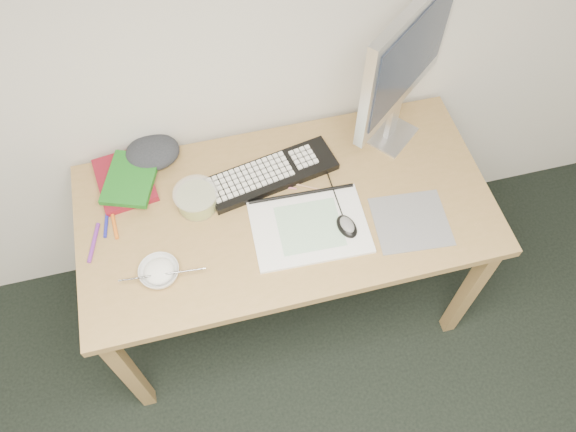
% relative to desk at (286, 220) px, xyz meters
% --- Properties ---
extents(desk, '(1.40, 0.70, 0.75)m').
position_rel_desk_xyz_m(desk, '(0.00, 0.00, 0.00)').
color(desk, '#A57E4C').
rests_on(desk, ground).
extents(mousepad, '(0.26, 0.24, 0.00)m').
position_rel_desk_xyz_m(mousepad, '(0.39, -0.16, 0.08)').
color(mousepad, slate).
rests_on(mousepad, desk).
extents(sketchpad, '(0.39, 0.28, 0.01)m').
position_rel_desk_xyz_m(sketchpad, '(0.06, -0.10, 0.09)').
color(sketchpad, white).
rests_on(sketchpad, desk).
extents(keyboard, '(0.48, 0.23, 0.03)m').
position_rel_desk_xyz_m(keyboard, '(-0.02, 0.14, 0.10)').
color(keyboard, black).
rests_on(keyboard, desk).
extents(monitor, '(0.41, 0.34, 0.58)m').
position_rel_desk_xyz_m(monitor, '(0.44, 0.22, 0.44)').
color(monitor, silver).
rests_on(monitor, desk).
extents(mouse, '(0.08, 0.10, 0.03)m').
position_rel_desk_xyz_m(mouse, '(0.17, -0.13, 0.11)').
color(mouse, black).
rests_on(mouse, sketchpad).
extents(rice_bowl, '(0.14, 0.14, 0.04)m').
position_rel_desk_xyz_m(rice_bowl, '(-0.44, -0.15, 0.10)').
color(rice_bowl, white).
rests_on(rice_bowl, desk).
extents(chopsticks, '(0.26, 0.04, 0.02)m').
position_rel_desk_xyz_m(chopsticks, '(-0.43, -0.18, 0.12)').
color(chopsticks, silver).
rests_on(chopsticks, rice_bowl).
extents(fruit_tub, '(0.18, 0.18, 0.07)m').
position_rel_desk_xyz_m(fruit_tub, '(-0.29, 0.08, 0.12)').
color(fruit_tub, '#E0D54F').
rests_on(fruit_tub, desk).
extents(book_red, '(0.21, 0.26, 0.02)m').
position_rel_desk_xyz_m(book_red, '(-0.52, 0.23, 0.09)').
color(book_red, maroon).
rests_on(book_red, desk).
extents(book_green, '(0.23, 0.26, 0.02)m').
position_rel_desk_xyz_m(book_green, '(-0.49, 0.22, 0.12)').
color(book_green, '#1A6B1B').
rests_on(book_green, book_red).
extents(cloth_lump, '(0.20, 0.18, 0.07)m').
position_rel_desk_xyz_m(cloth_lump, '(-0.41, 0.31, 0.12)').
color(cloth_lump, '#23262B').
rests_on(cloth_lump, desk).
extents(pencil_pink, '(0.15, 0.07, 0.01)m').
position_rel_desk_xyz_m(pencil_pink, '(-0.02, 0.09, 0.09)').
color(pencil_pink, '#D06887').
rests_on(pencil_pink, desk).
extents(pencil_tan, '(0.16, 0.09, 0.01)m').
position_rel_desk_xyz_m(pencil_tan, '(0.07, 0.07, 0.09)').
color(pencil_tan, tan).
rests_on(pencil_tan, desk).
extents(pencil_black, '(0.17, 0.02, 0.01)m').
position_rel_desk_xyz_m(pencil_black, '(0.06, 0.03, 0.09)').
color(pencil_black, black).
rests_on(pencil_black, desk).
extents(marker_blue, '(0.03, 0.12, 0.01)m').
position_rel_desk_xyz_m(marker_blue, '(-0.59, 0.09, 0.09)').
color(marker_blue, '#1F21A7').
rests_on(marker_blue, desk).
extents(marker_orange, '(0.02, 0.13, 0.01)m').
position_rel_desk_xyz_m(marker_orange, '(-0.57, 0.08, 0.09)').
color(marker_orange, orange).
rests_on(marker_orange, desk).
extents(marker_purple, '(0.05, 0.14, 0.01)m').
position_rel_desk_xyz_m(marker_purple, '(-0.64, 0.01, 0.09)').
color(marker_purple, '#712996').
rests_on(marker_purple, desk).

